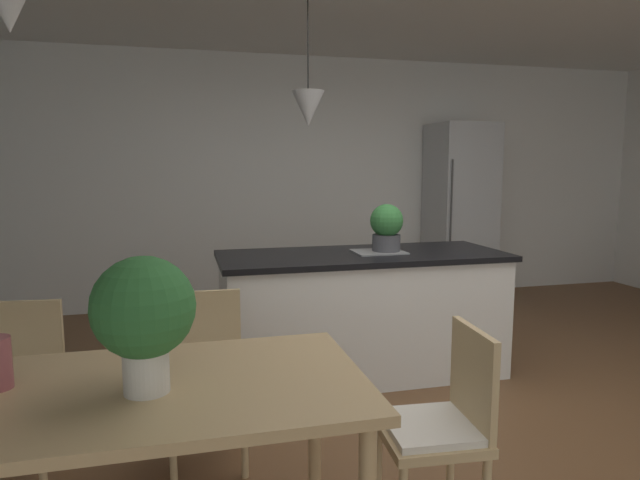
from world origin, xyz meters
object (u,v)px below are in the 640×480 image
(potted_plant_on_island, at_px, (387,227))
(potted_plant_on_table, at_px, (144,312))
(chair_far_left, at_px, (15,389))
(chair_far_right, at_px, (206,372))
(dining_table, at_px, (84,410))
(refrigerator, at_px, (460,213))
(kitchen_island, at_px, (362,312))
(chair_kitchen_end, at_px, (442,423))

(potted_plant_on_island, distance_m, potted_plant_on_table, 2.40)
(potted_plant_on_island, height_order, potted_plant_on_table, potted_plant_on_island)
(chair_far_left, bearing_deg, chair_far_right, 0.01)
(chair_far_right, relative_size, potted_plant_on_island, 2.48)
(dining_table, distance_m, refrigerator, 5.02)
(dining_table, height_order, chair_far_left, chair_far_left)
(chair_far_left, bearing_deg, refrigerator, 36.47)
(kitchen_island, height_order, potted_plant_on_island, potted_plant_on_island)
(chair_far_left, height_order, kitchen_island, kitchen_island)
(chair_kitchen_end, relative_size, potted_plant_on_table, 1.84)
(dining_table, bearing_deg, refrigerator, 47.04)
(potted_plant_on_table, bearing_deg, chair_far_left, 126.94)
(dining_table, distance_m, potted_plant_on_table, 0.41)
(kitchen_island, bearing_deg, potted_plant_on_table, -127.56)
(dining_table, xyz_separation_m, refrigerator, (3.41, 3.66, 0.31))
(dining_table, relative_size, potted_plant_on_table, 4.19)
(chair_far_right, bearing_deg, potted_plant_on_table, -104.93)
(chair_far_right, height_order, kitchen_island, kitchen_island)
(chair_far_right, relative_size, chair_kitchen_end, 1.00)
(refrigerator, xyz_separation_m, potted_plant_on_island, (-1.62, -1.91, 0.09))
(chair_far_right, xyz_separation_m, potted_plant_on_island, (1.34, 0.94, 0.61))
(dining_table, distance_m, potted_plant_on_island, 2.54)
(chair_far_left, bearing_deg, potted_plant_on_table, -53.06)
(dining_table, bearing_deg, chair_far_right, 61.24)
(potted_plant_on_island, bearing_deg, chair_far_left, -157.15)
(refrigerator, xyz_separation_m, potted_plant_on_table, (-3.20, -3.72, 0.04))
(refrigerator, bearing_deg, chair_far_left, -143.53)
(chair_far_right, bearing_deg, kitchen_island, 38.98)
(chair_far_left, distance_m, kitchen_island, 2.26)
(chair_kitchen_end, distance_m, potted_plant_on_table, 1.28)
(dining_table, bearing_deg, chair_far_left, 118.49)
(dining_table, xyz_separation_m, kitchen_island, (1.61, 1.75, -0.22))
(chair_far_right, xyz_separation_m, refrigerator, (2.96, 2.85, 0.52))
(chair_far_right, height_order, chair_far_left, same)
(kitchen_island, xyz_separation_m, potted_plant_on_island, (0.18, -0.00, 0.62))
(chair_far_right, relative_size, refrigerator, 0.44)
(chair_kitchen_end, bearing_deg, potted_plant_on_table, -177.28)
(kitchen_island, bearing_deg, chair_far_right, -141.02)
(chair_kitchen_end, xyz_separation_m, chair_far_left, (-1.80, 0.82, 0.00))
(chair_kitchen_end, relative_size, refrigerator, 0.44)
(kitchen_island, relative_size, refrigerator, 1.04)
(chair_far_left, relative_size, potted_plant_on_table, 1.84)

